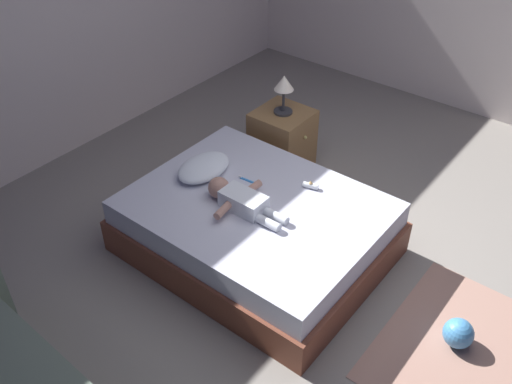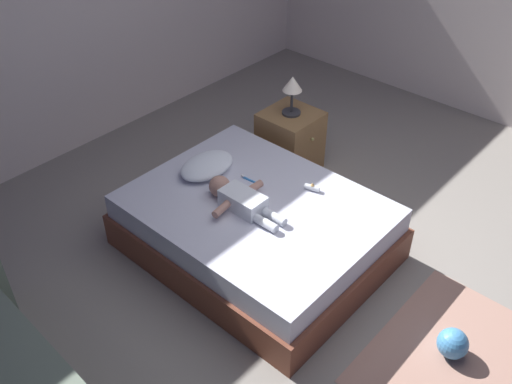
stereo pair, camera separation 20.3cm
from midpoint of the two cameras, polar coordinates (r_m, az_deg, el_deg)
ground_plane at (r=4.33m, az=9.71°, el=-8.16°), size 8.00×8.00×0.00m
bed at (r=4.30m, az=1.35°, el=-3.63°), size 1.45×1.87×0.47m
pillow at (r=4.43m, az=-3.66°, el=2.64°), size 0.47×0.32×0.12m
baby at (r=4.08m, az=-0.33°, el=-0.69°), size 0.50×0.67×0.16m
toothbrush at (r=4.37m, az=0.50°, el=1.29°), size 0.03×0.14×0.02m
nightstand at (r=5.19m, az=4.57°, el=5.09°), size 0.47×0.50×0.58m
lamp at (r=4.92m, az=4.88°, el=10.40°), size 0.17×0.17×0.36m
rug at (r=4.01m, az=21.96°, el=-16.10°), size 1.29×1.13×0.01m
toy_ball at (r=3.96m, az=20.64°, el=-14.12°), size 0.20×0.20×0.20m
baby_bottle at (r=4.28m, az=7.03°, el=0.44°), size 0.08×0.12×0.07m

